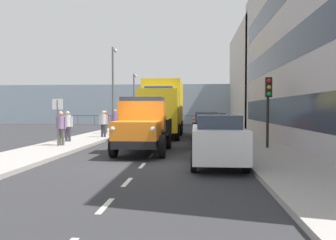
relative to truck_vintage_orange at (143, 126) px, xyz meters
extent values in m
plane|color=#2D2D30|center=(-0.46, -6.66, -1.18)|extent=(80.00, 80.00, 0.00)
cube|color=#9E9993|center=(-5.28, -6.66, -1.10)|extent=(2.66, 37.81, 0.15)
cube|color=#9E9993|center=(4.35, -6.66, -1.10)|extent=(2.66, 37.81, 0.15)
cube|color=silver|center=(-0.46, 7.99, -1.17)|extent=(0.12, 1.10, 0.01)
cube|color=silver|center=(-0.46, 5.79, -1.17)|extent=(0.12, 1.10, 0.01)
cube|color=silver|center=(-0.46, 3.16, -1.17)|extent=(0.12, 1.10, 0.01)
cube|color=silver|center=(-0.46, 0.74, -1.17)|extent=(0.12, 1.10, 0.01)
cube|color=silver|center=(-0.46, -1.76, -1.17)|extent=(0.12, 1.10, 0.01)
cube|color=silver|center=(-0.46, -4.48, -1.17)|extent=(0.12, 1.10, 0.01)
cube|color=silver|center=(-0.46, -6.83, -1.17)|extent=(0.12, 1.10, 0.01)
cube|color=silver|center=(-0.46, -9.76, -1.17)|extent=(0.12, 1.10, 0.01)
cube|color=silver|center=(-0.46, -12.50, -1.17)|extent=(0.12, 1.10, 0.01)
cube|color=silver|center=(-0.46, -15.17, -1.17)|extent=(0.12, 1.10, 0.01)
cube|color=silver|center=(-0.46, -17.49, -1.17)|extent=(0.12, 1.10, 0.01)
cube|color=silver|center=(-0.46, -19.96, -1.17)|extent=(0.12, 1.10, 0.01)
cube|color=silver|center=(-0.46, -22.17, -1.17)|extent=(0.12, 1.10, 0.01)
cube|color=#2D3847|center=(-6.64, -3.07, 0.62)|extent=(0.08, 21.45, 1.40)
cube|color=#2D3847|center=(-6.64, -3.07, 3.62)|extent=(0.08, 21.45, 1.40)
cube|color=beige|center=(-10.20, -21.80, 3.86)|extent=(7.18, 14.29, 10.08)
cube|color=#8C9EAD|center=(-0.46, -28.56, 1.32)|extent=(80.00, 0.80, 5.00)
cylinder|color=#4C5156|center=(-14.46, -24.96, -0.58)|extent=(0.08, 0.08, 1.20)
cylinder|color=#4C5156|center=(-12.46, -24.96, -0.58)|extent=(0.08, 0.08, 1.20)
cylinder|color=#4C5156|center=(-10.46, -24.96, -0.58)|extent=(0.08, 0.08, 1.20)
cylinder|color=#4C5156|center=(-8.46, -24.96, -0.58)|extent=(0.08, 0.08, 1.20)
cylinder|color=#4C5156|center=(-6.46, -24.96, -0.58)|extent=(0.08, 0.08, 1.20)
cylinder|color=#4C5156|center=(-4.46, -24.96, -0.58)|extent=(0.08, 0.08, 1.20)
cylinder|color=#4C5156|center=(-2.46, -24.96, -0.58)|extent=(0.08, 0.08, 1.20)
cylinder|color=#4C5156|center=(-0.46, -24.96, -0.58)|extent=(0.08, 0.08, 1.20)
cylinder|color=#4C5156|center=(1.54, -24.96, -0.58)|extent=(0.08, 0.08, 1.20)
cylinder|color=#4C5156|center=(3.54, -24.96, -0.58)|extent=(0.08, 0.08, 1.20)
cylinder|color=#4C5156|center=(5.54, -24.96, -0.58)|extent=(0.08, 0.08, 1.20)
cylinder|color=#4C5156|center=(7.54, -24.96, -0.58)|extent=(0.08, 0.08, 1.20)
cylinder|color=#4C5156|center=(9.54, -24.96, -0.58)|extent=(0.08, 0.08, 1.20)
cylinder|color=#4C5156|center=(11.54, -24.96, -0.58)|extent=(0.08, 0.08, 1.20)
cylinder|color=#4C5156|center=(13.54, -24.96, -0.58)|extent=(0.08, 0.08, 1.20)
cube|color=#4C5156|center=(-0.46, -24.96, -0.06)|extent=(28.00, 0.08, 0.08)
cube|color=black|center=(0.00, -0.38, -0.58)|extent=(1.64, 5.60, 0.30)
cube|color=orange|center=(0.00, 1.47, -0.08)|extent=(1.72, 1.90, 0.70)
cube|color=silver|center=(0.00, 2.36, -0.11)|extent=(1.16, 0.08, 0.56)
sphere|color=white|center=(-0.74, 2.36, 0.02)|extent=(0.20, 0.20, 0.20)
sphere|color=white|center=(0.73, 2.36, 0.02)|extent=(0.20, 0.20, 0.20)
cube|color=orange|center=(0.00, -0.04, 0.50)|extent=(1.93, 1.34, 1.15)
cube|color=#2D3847|center=(0.00, -0.04, 0.97)|extent=(1.78, 1.23, 0.56)
cube|color=#2D2319|center=(0.00, -1.72, -0.35)|extent=(2.10, 2.80, 0.16)
cube|color=black|center=(-1.01, -1.72, -0.03)|extent=(0.08, 2.80, 0.56)
cube|color=black|center=(1.01, -1.72, -0.03)|extent=(0.08, 2.80, 0.56)
cylinder|color=black|center=(-0.97, 1.30, -0.73)|extent=(0.24, 0.90, 0.90)
cylinder|color=black|center=(0.97, 1.30, -0.73)|extent=(0.24, 0.90, 0.90)
cylinder|color=black|center=(-0.97, -1.92, -0.73)|extent=(0.24, 0.90, 0.90)
cylinder|color=black|center=(0.97, -1.92, -0.73)|extent=(0.24, 0.90, 0.90)
cube|color=gold|center=(-0.04, -6.13, 0.64)|extent=(2.40, 2.21, 2.60)
cube|color=#2D3847|center=(-0.04, -6.13, 1.21)|extent=(2.20, 2.04, 0.80)
cube|color=#1933B2|center=(-0.04, -6.13, 2.04)|extent=(1.75, 0.20, 0.16)
cube|color=gold|center=(-0.04, -10.13, 1.19)|extent=(2.50, 5.95, 3.00)
cube|color=black|center=(-0.04, -9.19, -0.48)|extent=(2.00, 8.07, 0.36)
cylinder|color=black|center=(-1.19, -6.22, -0.66)|extent=(0.28, 1.04, 1.04)
cylinder|color=black|center=(1.11, -6.22, -0.66)|extent=(0.28, 1.04, 1.04)
cylinder|color=black|center=(-1.19, -9.83, -0.66)|extent=(0.28, 1.04, 1.04)
cylinder|color=black|center=(1.11, -9.83, -0.66)|extent=(0.28, 1.04, 1.04)
cylinder|color=black|center=(-1.19, -11.95, -0.66)|extent=(0.28, 1.04, 1.04)
cylinder|color=black|center=(1.11, -11.95, -0.66)|extent=(0.28, 1.04, 1.04)
cube|color=white|center=(-3.00, 2.85, -0.38)|extent=(1.66, 4.42, 1.00)
cube|color=#2D3847|center=(-3.00, 3.05, 0.33)|extent=(1.36, 2.43, 0.42)
cylinder|color=black|center=(-2.21, 1.48, -0.88)|extent=(0.18, 0.60, 0.60)
cylinder|color=black|center=(-3.79, 1.48, -0.88)|extent=(0.18, 0.60, 0.60)
cylinder|color=black|center=(-2.21, 4.23, -0.88)|extent=(0.18, 0.60, 0.60)
cylinder|color=black|center=(-3.79, 4.23, -0.88)|extent=(0.18, 0.60, 0.60)
cube|color=black|center=(-3.00, -3.06, -0.38)|extent=(1.74, 4.40, 1.00)
cube|color=#2D3847|center=(-3.00, -2.86, 0.33)|extent=(1.43, 2.42, 0.42)
cylinder|color=black|center=(-2.17, -4.42, -0.88)|extent=(0.18, 0.60, 0.60)
cylinder|color=black|center=(-3.82, -4.42, -0.88)|extent=(0.18, 0.60, 0.60)
cylinder|color=black|center=(-2.17, -1.70, -0.88)|extent=(0.18, 0.60, 0.60)
cylinder|color=black|center=(-3.82, -1.70, -0.88)|extent=(0.18, 0.60, 0.60)
cube|color=#B21E1E|center=(-3.00, -8.78, -0.38)|extent=(1.75, 4.38, 1.00)
cube|color=#2D3847|center=(-3.00, -8.58, 0.33)|extent=(1.44, 2.41, 0.42)
cylinder|color=black|center=(-2.16, -10.14, -0.88)|extent=(0.18, 0.60, 0.60)
cylinder|color=black|center=(-3.83, -10.14, -0.88)|extent=(0.18, 0.60, 0.60)
cylinder|color=black|center=(-2.16, -7.42, -0.88)|extent=(0.18, 0.60, 0.60)
cylinder|color=black|center=(-3.83, -7.42, -0.88)|extent=(0.18, 0.60, 0.60)
cube|color=slate|center=(2.07, -10.19, -0.38)|extent=(1.82, 4.46, 1.00)
cube|color=#2D3847|center=(2.07, -10.39, 0.33)|extent=(1.49, 2.45, 0.42)
cylinder|color=black|center=(1.20, -8.80, -0.88)|extent=(0.18, 0.60, 0.60)
cylinder|color=black|center=(2.93, -8.80, -0.88)|extent=(0.18, 0.60, 0.60)
cylinder|color=black|center=(1.20, -11.57, -0.88)|extent=(0.18, 0.60, 0.60)
cylinder|color=black|center=(2.93, -11.57, -0.88)|extent=(0.18, 0.60, 0.60)
cylinder|color=#4C473D|center=(4.16, -1.58, -0.63)|extent=(0.14, 0.14, 0.81)
cylinder|color=#4C473D|center=(4.34, -1.58, -0.63)|extent=(0.14, 0.14, 0.81)
cylinder|color=gray|center=(4.25, -1.58, 0.10)|extent=(0.34, 0.34, 0.64)
cylinder|color=gray|center=(4.03, -1.58, 0.06)|extent=(0.09, 0.09, 0.59)
cylinder|color=gray|center=(4.47, -1.58, 0.06)|extent=(0.09, 0.09, 0.59)
sphere|color=tan|center=(4.25, -1.58, 0.52)|extent=(0.22, 0.22, 0.22)
cylinder|color=#383342|center=(4.57, -3.54, -0.63)|extent=(0.14, 0.14, 0.80)
cylinder|color=#383342|center=(4.75, -3.54, -0.63)|extent=(0.14, 0.14, 0.80)
cylinder|color=silver|center=(4.66, -3.54, 0.09)|extent=(0.34, 0.34, 0.63)
cylinder|color=silver|center=(4.44, -3.54, 0.06)|extent=(0.09, 0.09, 0.58)
cylinder|color=silver|center=(4.88, -3.54, 0.06)|extent=(0.09, 0.09, 0.58)
sphere|color=tan|center=(4.66, -3.54, 0.52)|extent=(0.22, 0.22, 0.22)
cylinder|color=#383342|center=(3.41, -6.57, -0.63)|extent=(0.14, 0.14, 0.81)
cylinder|color=#383342|center=(3.59, -6.57, -0.63)|extent=(0.14, 0.14, 0.81)
cylinder|color=silver|center=(3.50, -6.57, 0.10)|extent=(0.34, 0.34, 0.64)
cylinder|color=silver|center=(3.28, -6.57, 0.07)|extent=(0.09, 0.09, 0.59)
cylinder|color=silver|center=(3.72, -6.57, 0.07)|extent=(0.09, 0.09, 0.59)
sphere|color=tan|center=(3.50, -6.57, 0.53)|extent=(0.22, 0.22, 0.22)
cylinder|color=#4C473D|center=(4.11, -9.61, -0.63)|extent=(0.14, 0.14, 0.80)
cylinder|color=#4C473D|center=(4.29, -9.61, -0.63)|extent=(0.14, 0.14, 0.80)
cylinder|color=maroon|center=(4.20, -9.61, 0.09)|extent=(0.34, 0.34, 0.63)
cylinder|color=maroon|center=(3.98, -9.61, 0.05)|extent=(0.09, 0.09, 0.58)
cylinder|color=maroon|center=(4.42, -9.61, 0.05)|extent=(0.09, 0.09, 0.58)
sphere|color=tan|center=(4.20, -9.61, 0.51)|extent=(0.22, 0.22, 0.22)
cylinder|color=#383342|center=(3.78, -11.35, -0.61)|extent=(0.14, 0.14, 0.84)
cylinder|color=#383342|center=(3.96, -11.35, -0.61)|extent=(0.14, 0.14, 0.84)
cylinder|color=gray|center=(3.87, -11.35, 0.14)|extent=(0.34, 0.34, 0.66)
cylinder|color=gray|center=(3.65, -11.35, 0.11)|extent=(0.09, 0.09, 0.61)
cylinder|color=gray|center=(4.09, -11.35, 0.11)|extent=(0.09, 0.09, 0.61)
sphere|color=tan|center=(3.87, -11.35, 0.58)|extent=(0.23, 0.23, 0.23)
cylinder|color=black|center=(-5.57, -1.37, 0.57)|extent=(0.12, 0.12, 3.20)
cube|color=black|center=(-5.57, -1.23, 1.72)|extent=(0.28, 0.24, 0.90)
sphere|color=red|center=(-5.57, -1.11, 2.02)|extent=(0.18, 0.18, 0.18)
sphere|color=orange|center=(-5.57, -1.11, 1.72)|extent=(0.18, 0.18, 0.18)
sphere|color=green|center=(-5.57, -1.11, 1.42)|extent=(0.18, 0.18, 0.18)
cylinder|color=#59595B|center=(4.33, -12.61, 2.34)|extent=(0.16, 0.16, 6.74)
cylinder|color=#59595B|center=(4.33, -13.06, 5.61)|extent=(0.10, 0.90, 0.10)
sphere|color=silver|center=(4.33, -13.51, 5.56)|extent=(0.32, 0.32, 0.32)
cylinder|color=#59595B|center=(4.35, -22.36, 1.77)|extent=(0.16, 0.16, 5.59)
cylinder|color=#59595B|center=(4.35, -22.81, 4.46)|extent=(0.10, 0.90, 0.10)
sphere|color=silver|center=(4.35, -23.26, 4.41)|extent=(0.32, 0.32, 0.32)
cylinder|color=#4C4C4C|center=(4.27, -1.21, 0.07)|extent=(0.07, 0.07, 2.20)
cube|color=silver|center=(4.27, -1.21, 0.97)|extent=(0.50, 0.04, 0.50)
camera|label=1|loc=(-2.22, 14.62, 0.75)|focal=36.65mm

